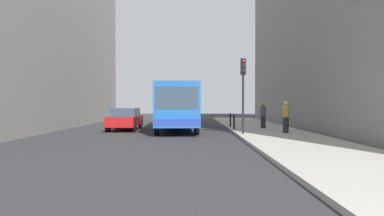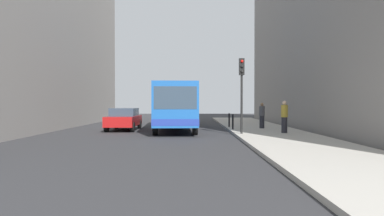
{
  "view_description": "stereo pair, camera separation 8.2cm",
  "coord_description": "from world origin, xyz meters",
  "px_view_note": "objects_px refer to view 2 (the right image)",
  "views": [
    {
      "loc": [
        0.76,
        -20.95,
        1.82
      ],
      "look_at": [
        0.8,
        1.22,
        1.51
      ],
      "focal_mm": 33.41,
      "sensor_mm": 36.0,
      "label": 1
    },
    {
      "loc": [
        0.84,
        -20.95,
        1.82
      ],
      "look_at": [
        0.8,
        1.22,
        1.51
      ],
      "focal_mm": 33.41,
      "sensor_mm": 36.0,
      "label": 2
    }
  ],
  "objects_px": {
    "car_behind_bus": "(179,114)",
    "traffic_light": "(242,81)",
    "bollard_mid": "(230,120)",
    "pedestrian_near_signal": "(285,117)",
    "bus": "(176,104)",
    "bollard_near": "(234,122)",
    "car_beside_bus": "(125,118)",
    "pedestrian_mid_sidewalk": "(263,116)"
  },
  "relations": [
    {
      "from": "bollard_mid",
      "to": "bollard_near",
      "type": "bearing_deg",
      "value": -90.0
    },
    {
      "from": "car_beside_bus",
      "to": "pedestrian_mid_sidewalk",
      "type": "height_order",
      "value": "pedestrian_mid_sidewalk"
    },
    {
      "from": "bus",
      "to": "car_beside_bus",
      "type": "bearing_deg",
      "value": 3.54
    },
    {
      "from": "traffic_light",
      "to": "pedestrian_near_signal",
      "type": "height_order",
      "value": "traffic_light"
    },
    {
      "from": "bus",
      "to": "traffic_light",
      "type": "distance_m",
      "value": 6.32
    },
    {
      "from": "car_beside_bus",
      "to": "bollard_near",
      "type": "bearing_deg",
      "value": 170.7
    },
    {
      "from": "bollard_near",
      "to": "bollard_mid",
      "type": "xyz_separation_m",
      "value": [
        0.0,
        2.24,
        0.0
      ]
    },
    {
      "from": "car_behind_bus",
      "to": "pedestrian_near_signal",
      "type": "xyz_separation_m",
      "value": [
        6.46,
        -14.94,
        0.27
      ]
    },
    {
      "from": "car_behind_bus",
      "to": "bollard_mid",
      "type": "xyz_separation_m",
      "value": [
        3.9,
        -9.88,
        -0.16
      ]
    },
    {
      "from": "bollard_mid",
      "to": "pedestrian_near_signal",
      "type": "xyz_separation_m",
      "value": [
        2.56,
        -5.06,
        0.43
      ]
    },
    {
      "from": "car_behind_bus",
      "to": "bus",
      "type": "bearing_deg",
      "value": 90.55
    },
    {
      "from": "traffic_light",
      "to": "bollard_mid",
      "type": "height_order",
      "value": "traffic_light"
    },
    {
      "from": "pedestrian_mid_sidewalk",
      "to": "pedestrian_near_signal",
      "type": "bearing_deg",
      "value": 174.85
    },
    {
      "from": "bus",
      "to": "bollard_near",
      "type": "relative_size",
      "value": 11.72
    },
    {
      "from": "bus",
      "to": "car_beside_bus",
      "type": "height_order",
      "value": "bus"
    },
    {
      "from": "car_beside_bus",
      "to": "pedestrian_near_signal",
      "type": "xyz_separation_m",
      "value": [
        9.72,
        -3.96,
        0.27
      ]
    },
    {
      "from": "traffic_light",
      "to": "bollard_near",
      "type": "distance_m",
      "value": 4.09
    },
    {
      "from": "car_beside_bus",
      "to": "traffic_light",
      "type": "relative_size",
      "value": 1.08
    },
    {
      "from": "car_beside_bus",
      "to": "bollard_mid",
      "type": "distance_m",
      "value": 7.25
    },
    {
      "from": "bus",
      "to": "pedestrian_mid_sidewalk",
      "type": "height_order",
      "value": "bus"
    },
    {
      "from": "car_behind_bus",
      "to": "pedestrian_mid_sidewalk",
      "type": "xyz_separation_m",
      "value": [
        5.93,
        -11.21,
        0.21
      ]
    },
    {
      "from": "car_beside_bus",
      "to": "pedestrian_near_signal",
      "type": "height_order",
      "value": "pedestrian_near_signal"
    },
    {
      "from": "car_behind_bus",
      "to": "bollard_near",
      "type": "relative_size",
      "value": 4.64
    },
    {
      "from": "pedestrian_near_signal",
      "to": "pedestrian_mid_sidewalk",
      "type": "height_order",
      "value": "pedestrian_near_signal"
    },
    {
      "from": "bus",
      "to": "pedestrian_near_signal",
      "type": "relative_size",
      "value": 6.17
    },
    {
      "from": "bus",
      "to": "bollard_mid",
      "type": "relative_size",
      "value": 11.72
    },
    {
      "from": "car_beside_bus",
      "to": "pedestrian_mid_sidewalk",
      "type": "distance_m",
      "value": 9.2
    },
    {
      "from": "bus",
      "to": "traffic_light",
      "type": "xyz_separation_m",
      "value": [
        3.86,
        -4.84,
        1.28
      ]
    },
    {
      "from": "car_behind_bus",
      "to": "traffic_light",
      "type": "xyz_separation_m",
      "value": [
        4.0,
        -15.44,
        2.22
      ]
    },
    {
      "from": "bus",
      "to": "pedestrian_near_signal",
      "type": "bearing_deg",
      "value": 142.63
    },
    {
      "from": "traffic_light",
      "to": "bollard_mid",
      "type": "distance_m",
      "value": 6.05
    },
    {
      "from": "car_behind_bus",
      "to": "pedestrian_mid_sidewalk",
      "type": "relative_size",
      "value": 2.61
    },
    {
      "from": "bus",
      "to": "bollard_mid",
      "type": "distance_m",
      "value": 3.98
    },
    {
      "from": "traffic_light",
      "to": "bollard_near",
      "type": "height_order",
      "value": "traffic_light"
    },
    {
      "from": "traffic_light",
      "to": "bollard_mid",
      "type": "relative_size",
      "value": 4.32
    },
    {
      "from": "car_behind_bus",
      "to": "pedestrian_near_signal",
      "type": "bearing_deg",
      "value": 113.17
    },
    {
      "from": "car_behind_bus",
      "to": "pedestrian_near_signal",
      "type": "height_order",
      "value": "pedestrian_near_signal"
    },
    {
      "from": "bus",
      "to": "pedestrian_near_signal",
      "type": "height_order",
      "value": "bus"
    },
    {
      "from": "bollard_near",
      "to": "pedestrian_near_signal",
      "type": "distance_m",
      "value": 3.83
    },
    {
      "from": "bollard_near",
      "to": "bollard_mid",
      "type": "height_order",
      "value": "same"
    },
    {
      "from": "car_beside_bus",
      "to": "bollard_near",
      "type": "xyz_separation_m",
      "value": [
        7.16,
        -1.14,
        -0.16
      ]
    },
    {
      "from": "pedestrian_mid_sidewalk",
      "to": "bollard_near",
      "type": "bearing_deg",
      "value": 100.78
    }
  ]
}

